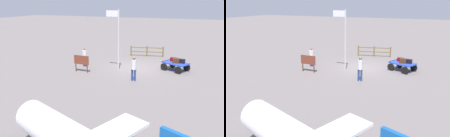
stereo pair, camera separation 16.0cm
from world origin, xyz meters
The scene contains 10 objects.
ground_plane centered at (0.00, 0.00, 0.00)m, with size 120.00×120.00×0.00m, color slate.
luggage_cart centered at (-3.07, -0.36, 0.48)m, with size 2.26×2.00×0.67m.
suitcase_dark centered at (-2.86, -0.70, 0.81)m, with size 0.53×0.32×0.29m.
suitcase_maroon centered at (-3.53, -0.31, 0.82)m, with size 0.55×0.38×0.31m.
suitcase_olive centered at (-3.13, -0.13, 0.86)m, with size 0.52×0.36×0.38m.
worker_lead centered at (-0.79, 3.28, 0.99)m, with size 0.34×0.33×1.73m.
worker_trailing centered at (4.13, 1.27, 0.92)m, with size 0.38×0.38×1.58m.
flagpole centered at (1.19, 1.35, 2.81)m, with size 1.07×0.10×4.72m.
signboard centered at (3.55, 2.81, 0.87)m, with size 1.26×0.09×1.31m.
wooden_fence centered at (0.26, -4.40, 0.58)m, with size 3.20×0.77×1.02m.
Camera 2 is at (-5.50, 17.99, 5.27)m, focal length 37.76 mm.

